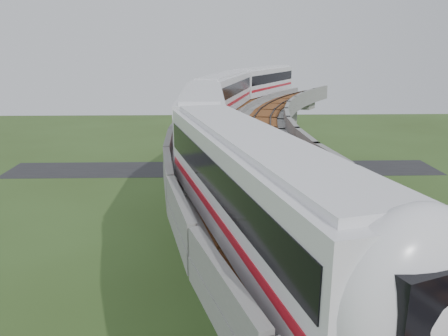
# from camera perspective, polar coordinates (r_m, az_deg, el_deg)

# --- Properties ---
(ground) EXTENTS (160.00, 160.00, 0.00)m
(ground) POSITION_cam_1_polar(r_m,az_deg,el_deg) (33.72, 1.31, -14.12)
(ground) COLOR #344B1E
(ground) RESTS_ON ground
(dirt_lot) EXTENTS (18.00, 26.00, 0.04)m
(dirt_lot) POSITION_cam_1_polar(r_m,az_deg,el_deg) (35.54, 25.43, -14.08)
(dirt_lot) COLOR #80715D
(dirt_lot) RESTS_ON ground
(asphalt_road) EXTENTS (60.00, 8.00, 0.03)m
(asphalt_road) POSITION_cam_1_polar(r_m,az_deg,el_deg) (61.56, -0.07, -0.10)
(asphalt_road) COLOR #232326
(asphalt_road) RESTS_ON ground
(viaduct) EXTENTS (19.58, 73.98, 11.40)m
(viaduct) POSITION_cam_1_polar(r_m,az_deg,el_deg) (30.69, 8.60, 0.96)
(viaduct) COLOR #99968E
(viaduct) RESTS_ON ground
(metro_train) EXTENTS (13.80, 60.93, 3.64)m
(metro_train) POSITION_cam_1_polar(r_m,az_deg,el_deg) (36.18, 2.05, 8.61)
(metro_train) COLOR silver
(metro_train) RESTS_ON ground
(fence) EXTENTS (3.87, 38.73, 1.50)m
(fence) POSITION_cam_1_polar(r_m,az_deg,el_deg) (35.18, 17.78, -12.20)
(fence) COLOR #2D382D
(fence) RESTS_ON ground
(tree_0) EXTENTS (2.02, 2.02, 2.97)m
(tree_0) POSITION_cam_1_polar(r_m,az_deg,el_deg) (56.07, 12.16, 0.17)
(tree_0) COLOR #382314
(tree_0) RESTS_ON ground
(tree_1) EXTENTS (3.18, 3.18, 3.26)m
(tree_1) POSITION_cam_1_polar(r_m,az_deg,el_deg) (47.41, 10.64, -2.86)
(tree_1) COLOR #382314
(tree_1) RESTS_ON ground
(tree_2) EXTENTS (2.11, 2.11, 2.89)m
(tree_2) POSITION_cam_1_polar(r_m,az_deg,el_deg) (41.60, 11.17, -5.42)
(tree_2) COLOR #382314
(tree_2) RESTS_ON ground
(tree_3) EXTENTS (3.04, 3.04, 3.55)m
(tree_3) POSITION_cam_1_polar(r_m,az_deg,el_deg) (36.58, 11.91, -8.03)
(tree_3) COLOR #382314
(tree_3) RESTS_ON ground
(tree_4) EXTENTS (2.19, 2.19, 2.95)m
(tree_4) POSITION_cam_1_polar(r_m,az_deg,el_deg) (29.10, 15.03, -15.35)
(tree_4) COLOR #382314
(tree_4) RESTS_ON ground
(car_red) EXTENTS (3.61, 1.82, 1.14)m
(car_red) POSITION_cam_1_polar(r_m,az_deg,el_deg) (37.41, 24.06, -11.36)
(car_red) COLOR #AF1610
(car_red) RESTS_ON dirt_lot
(car_dark) EXTENTS (4.45, 3.26, 1.20)m
(car_dark) POSITION_cam_1_polar(r_m,az_deg,el_deg) (41.69, 22.83, -8.37)
(car_dark) COLOR black
(car_dark) RESTS_ON dirt_lot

